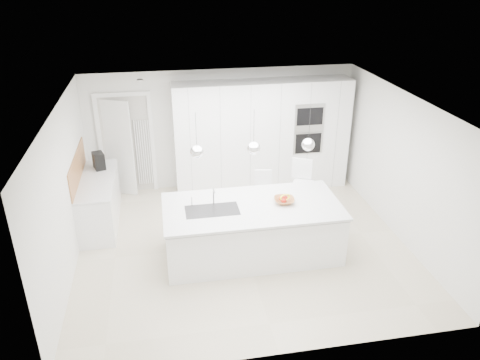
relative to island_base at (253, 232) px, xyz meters
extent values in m
plane|color=beige|center=(-0.10, 0.30, -0.43)|extent=(5.50, 5.50, 0.00)
plane|color=silver|center=(-0.10, 2.80, 0.82)|extent=(5.50, 0.00, 5.50)
plane|color=silver|center=(-2.85, 0.30, 0.82)|extent=(0.00, 5.00, 5.00)
plane|color=white|center=(-0.10, 0.30, 2.07)|extent=(5.50, 5.50, 0.00)
cube|color=white|center=(0.70, 2.50, 0.72)|extent=(3.60, 0.60, 2.30)
cube|color=white|center=(-2.30, 2.72, 0.57)|extent=(0.76, 0.38, 2.00)
cube|color=white|center=(-2.55, 1.50, 0.00)|extent=(0.60, 1.80, 0.86)
cube|color=silver|center=(-2.55, 1.50, 0.45)|extent=(0.62, 1.82, 0.04)
cube|color=#B07542|center=(-2.84, 1.50, 0.72)|extent=(0.02, 1.80, 0.50)
cube|color=white|center=(0.00, 0.00, 0.00)|extent=(2.80, 1.20, 0.86)
cube|color=silver|center=(0.00, 0.05, 0.45)|extent=(2.84, 1.40, 0.04)
cylinder|color=white|center=(-0.60, 0.20, 0.62)|extent=(0.02, 0.02, 0.30)
sphere|color=white|center=(-0.85, 0.00, 1.47)|extent=(0.20, 0.20, 0.20)
sphere|color=white|center=(0.00, 0.00, 1.47)|extent=(0.20, 0.20, 0.20)
sphere|color=white|center=(0.85, 0.00, 1.47)|extent=(0.20, 0.20, 0.20)
imported|color=#B07542|center=(0.52, 0.05, 0.51)|extent=(0.37, 0.37, 0.08)
cube|color=black|center=(-2.53, 1.99, 0.62)|extent=(0.26, 0.33, 0.31)
sphere|color=red|center=(0.54, 0.06, 0.54)|extent=(0.09, 0.09, 0.09)
sphere|color=red|center=(0.50, 0.08, 0.54)|extent=(0.08, 0.08, 0.08)
sphere|color=red|center=(0.50, -0.02, 0.54)|extent=(0.08, 0.08, 0.08)
sphere|color=red|center=(0.48, 0.08, 0.54)|extent=(0.08, 0.08, 0.08)
torus|color=yellow|center=(0.53, 0.03, 0.58)|extent=(0.22, 0.16, 0.20)
camera|label=1|loc=(-1.35, -6.38, 4.03)|focal=35.00mm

